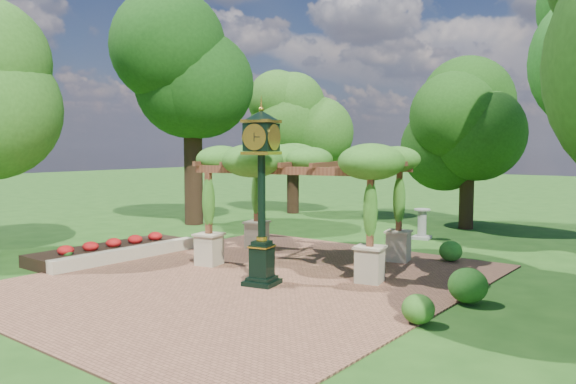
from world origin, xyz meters
The scene contains 13 objects.
ground centered at (0.00, 0.00, 0.00)m, with size 120.00×120.00×0.00m, color #1E4714.
brick_plaza centered at (0.00, 1.00, 0.02)m, with size 10.00×12.00×0.04m, color brown.
border_wall centered at (-4.60, 0.50, 0.20)m, with size 0.35×5.00×0.40m, color #C6B793.
flower_bed centered at (-5.50, 0.50, 0.18)m, with size 1.50×5.00×0.36m, color red.
pedestal_clock centered at (0.59, 0.70, 2.62)m, with size 1.03×1.03×4.38m.
pergola centered at (-0.11, 3.47, 2.89)m, with size 6.21×4.63×3.51m.
sundial centered at (0.67, 9.74, 0.50)m, with size 0.72×0.72×1.13m.
shrub_front centered at (4.97, 0.26, 0.33)m, with size 0.64×0.64×0.58m, color #2A5A19.
shrub_mid centered at (5.20, 2.28, 0.43)m, with size 0.86×0.86×0.77m, color #205317.
shrub_back centered at (3.17, 6.32, 0.35)m, with size 0.68×0.68×0.61m, color #286B1F.
tree_west_near centered at (-9.01, 7.19, 7.32)m, with size 4.42×4.42×10.71m.
tree_west_far centered at (-8.04, 13.13, 5.00)m, with size 3.81×3.81×7.29m.
tree_north centered at (1.00, 13.30, 4.26)m, with size 4.06×4.06×6.20m.
Camera 1 is at (9.56, -9.65, 3.48)m, focal length 35.00 mm.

